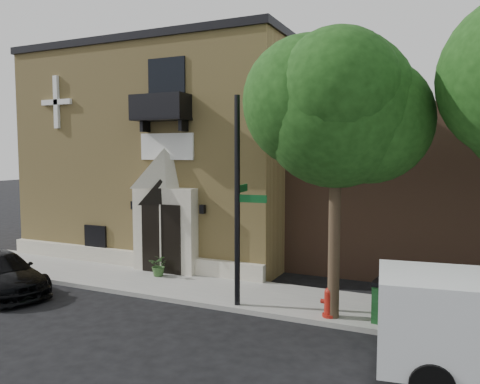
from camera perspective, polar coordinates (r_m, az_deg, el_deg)
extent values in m
plane|color=black|center=(15.67, -11.61, -12.61)|extent=(120.00, 120.00, 0.00)
cube|color=gray|center=(16.33, -5.54, -11.55)|extent=(42.00, 3.00, 0.15)
cube|color=tan|center=(23.30, -6.11, 4.38)|extent=(12.00, 10.00, 9.00)
cube|color=black|center=(23.72, -6.21, 15.68)|extent=(12.20, 10.20, 0.30)
cube|color=beige|center=(19.54, -13.76, -7.79)|extent=(12.00, 0.30, 0.60)
cube|color=beige|center=(18.02, -9.10, -4.56)|extent=(2.60, 0.55, 3.20)
pyramid|color=beige|center=(17.80, -9.20, 2.93)|extent=(2.60, 0.55, 1.50)
cube|color=black|center=(17.84, -9.60, -5.64)|extent=(1.70, 0.06, 2.60)
cube|color=beige|center=(17.81, -9.68, -5.66)|extent=(0.06, 0.04, 2.60)
cube|color=white|center=(17.95, -8.89, 5.50)|extent=(2.30, 0.10, 1.00)
cube|color=black|center=(17.66, -9.64, 8.75)|extent=(2.20, 0.90, 0.10)
cube|color=black|center=(17.35, -10.48, 10.30)|extent=(2.20, 0.06, 0.90)
cube|color=black|center=(18.31, -12.42, 9.98)|extent=(0.06, 0.90, 0.90)
cube|color=black|center=(17.14, -6.71, 10.42)|extent=(0.06, 0.90, 0.90)
cube|color=black|center=(18.13, -8.93, 12.47)|extent=(1.60, 0.08, 2.20)
cube|color=white|center=(21.57, -21.47, 10.16)|extent=(0.22, 0.14, 2.20)
cube|color=white|center=(21.57, -21.47, 10.16)|extent=(1.60, 0.14, 0.22)
cube|color=black|center=(20.47, -17.21, -5.30)|extent=(1.10, 0.10, 1.00)
cube|color=#C77119|center=(20.49, -17.16, -5.29)|extent=(0.85, 0.06, 0.75)
cube|color=black|center=(18.91, -12.82, -1.58)|extent=(0.18, 0.18, 0.32)
cube|color=black|center=(17.21, -4.59, -2.10)|extent=(0.18, 0.18, 0.32)
cylinder|color=#38281C|center=(13.04, 11.41, -5.97)|extent=(0.32, 0.32, 4.20)
sphere|color=#15390F|center=(12.86, 11.68, 9.85)|extent=(4.20, 4.20, 4.20)
sphere|color=#15390F|center=(12.98, 15.44, 8.40)|extent=(3.36, 3.36, 3.36)
sphere|color=#15390F|center=(12.87, 8.39, 10.79)|extent=(3.57, 3.57, 3.57)
sphere|color=#15390F|center=(12.18, 11.89, 12.03)|extent=(3.15, 3.15, 3.15)
cylinder|color=black|center=(9.95, 22.33, -20.88)|extent=(0.85, 0.38, 0.82)
cylinder|color=black|center=(11.84, 21.35, -16.60)|extent=(0.85, 0.38, 0.82)
cylinder|color=black|center=(13.68, -0.34, -1.19)|extent=(0.16, 0.16, 6.18)
cube|color=#0F5723|center=(13.52, 1.51, -0.82)|extent=(0.87, 0.12, 0.23)
cube|color=#0F5723|center=(14.08, 0.28, 0.45)|extent=(0.12, 0.87, 0.23)
cylinder|color=maroon|center=(13.57, 10.79, -14.54)|extent=(0.37, 0.37, 0.08)
cylinder|color=maroon|center=(13.46, 10.81, -13.22)|extent=(0.27, 0.27, 0.57)
sphere|color=maroon|center=(13.37, 10.83, -11.93)|extent=(0.27, 0.27, 0.27)
cylinder|color=maroon|center=(13.45, 10.81, -13.03)|extent=(0.47, 0.12, 0.12)
cube|color=#0F3814|center=(13.42, 19.74, -12.87)|extent=(1.74, 1.09, 1.01)
cube|color=black|center=(13.27, 19.80, -10.59)|extent=(1.79, 1.14, 0.11)
imported|color=#375E2C|center=(17.59, -9.82, -8.80)|extent=(0.84, 0.77, 0.79)
imported|color=black|center=(13.26, 21.69, -11.82)|extent=(0.69, 0.58, 1.60)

